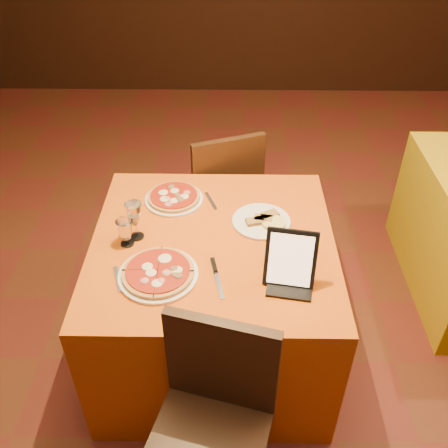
{
  "coord_description": "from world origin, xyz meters",
  "views": [
    {
      "loc": [
        -0.5,
        -1.62,
        2.21
      ],
      "look_at": [
        -0.53,
        0.08,
        0.86
      ],
      "focal_mm": 40.0,
      "sensor_mm": 36.0,
      "label": 1
    }
  ],
  "objects_px": {
    "main_table": "(214,297)",
    "wine_glass": "(135,221)",
    "pizza_far": "(174,198)",
    "chair_main_near": "(207,444)",
    "water_glass": "(126,233)",
    "tablet": "(291,259)",
    "chair_main_far": "(218,190)",
    "pizza_near": "(158,273)"
  },
  "relations": [
    {
      "from": "tablet",
      "to": "chair_main_near",
      "type": "bearing_deg",
      "value": -110.49
    },
    {
      "from": "chair_main_near",
      "to": "pizza_far",
      "type": "height_order",
      "value": "chair_main_near"
    },
    {
      "from": "main_table",
      "to": "chair_main_far",
      "type": "distance_m",
      "value": 0.83
    },
    {
      "from": "chair_main_far",
      "to": "pizza_far",
      "type": "xyz_separation_m",
      "value": [
        -0.2,
        -0.52,
        0.31
      ]
    },
    {
      "from": "chair_main_far",
      "to": "tablet",
      "type": "bearing_deg",
      "value": 86.17
    },
    {
      "from": "pizza_far",
      "to": "main_table",
      "type": "bearing_deg",
      "value": -56.13
    },
    {
      "from": "tablet",
      "to": "pizza_far",
      "type": "bearing_deg",
      "value": 142.93
    },
    {
      "from": "chair_main_far",
      "to": "water_glass",
      "type": "bearing_deg",
      "value": 45.58
    },
    {
      "from": "pizza_far",
      "to": "tablet",
      "type": "bearing_deg",
      "value": -46.74
    },
    {
      "from": "pizza_near",
      "to": "pizza_far",
      "type": "distance_m",
      "value": 0.54
    },
    {
      "from": "wine_glass",
      "to": "water_glass",
      "type": "relative_size",
      "value": 1.46
    },
    {
      "from": "pizza_far",
      "to": "chair_main_near",
      "type": "bearing_deg",
      "value": -79.5
    },
    {
      "from": "main_table",
      "to": "chair_main_far",
      "type": "relative_size",
      "value": 1.21
    },
    {
      "from": "chair_main_far",
      "to": "pizza_near",
      "type": "height_order",
      "value": "chair_main_far"
    },
    {
      "from": "pizza_near",
      "to": "pizza_far",
      "type": "height_order",
      "value": "same"
    },
    {
      "from": "main_table",
      "to": "wine_glass",
      "type": "height_order",
      "value": "wine_glass"
    },
    {
      "from": "tablet",
      "to": "chair_main_far",
      "type": "bearing_deg",
      "value": 116.15
    },
    {
      "from": "chair_main_near",
      "to": "water_glass",
      "type": "height_order",
      "value": "chair_main_near"
    },
    {
      "from": "pizza_far",
      "to": "tablet",
      "type": "relative_size",
      "value": 1.19
    },
    {
      "from": "water_glass",
      "to": "tablet",
      "type": "relative_size",
      "value": 0.53
    },
    {
      "from": "pizza_near",
      "to": "chair_main_near",
      "type": "bearing_deg",
      "value": -68.68
    },
    {
      "from": "water_glass",
      "to": "main_table",
      "type": "bearing_deg",
      "value": 4.73
    },
    {
      "from": "pizza_far",
      "to": "wine_glass",
      "type": "bearing_deg",
      "value": -116.33
    },
    {
      "from": "wine_glass",
      "to": "tablet",
      "type": "bearing_deg",
      "value": -21.99
    },
    {
      "from": "water_glass",
      "to": "pizza_far",
      "type": "bearing_deg",
      "value": 62.01
    },
    {
      "from": "main_table",
      "to": "water_glass",
      "type": "distance_m",
      "value": 0.58
    },
    {
      "from": "chair_main_near",
      "to": "wine_glass",
      "type": "distance_m",
      "value": 0.97
    },
    {
      "from": "pizza_near",
      "to": "wine_glass",
      "type": "height_order",
      "value": "wine_glass"
    },
    {
      "from": "chair_main_near",
      "to": "water_glass",
      "type": "xyz_separation_m",
      "value": [
        -0.38,
        0.77,
        0.36
      ]
    },
    {
      "from": "chair_main_near",
      "to": "pizza_far",
      "type": "xyz_separation_m",
      "value": [
        -0.2,
        1.1,
        0.31
      ]
    },
    {
      "from": "chair_main_far",
      "to": "wine_glass",
      "type": "bearing_deg",
      "value": 46.45
    },
    {
      "from": "main_table",
      "to": "wine_glass",
      "type": "bearing_deg",
      "value": 177.07
    },
    {
      "from": "main_table",
      "to": "pizza_far",
      "type": "xyz_separation_m",
      "value": [
        -0.2,
        0.3,
        0.39
      ]
    },
    {
      "from": "pizza_near",
      "to": "wine_glass",
      "type": "bearing_deg",
      "value": 116.63
    },
    {
      "from": "main_table",
      "to": "pizza_near",
      "type": "xyz_separation_m",
      "value": [
        -0.22,
        -0.23,
        0.39
      ]
    },
    {
      "from": "main_table",
      "to": "pizza_near",
      "type": "relative_size",
      "value": 3.3
    },
    {
      "from": "main_table",
      "to": "tablet",
      "type": "relative_size",
      "value": 4.51
    },
    {
      "from": "main_table",
      "to": "pizza_near",
      "type": "bearing_deg",
      "value": -133.15
    },
    {
      "from": "wine_glass",
      "to": "water_glass",
      "type": "bearing_deg",
      "value": -126.62
    },
    {
      "from": "water_glass",
      "to": "tablet",
      "type": "bearing_deg",
      "value": -17.34
    },
    {
      "from": "main_table",
      "to": "wine_glass",
      "type": "distance_m",
      "value": 0.58
    },
    {
      "from": "chair_main_far",
      "to": "main_table",
      "type": "bearing_deg",
      "value": 69.69
    }
  ]
}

